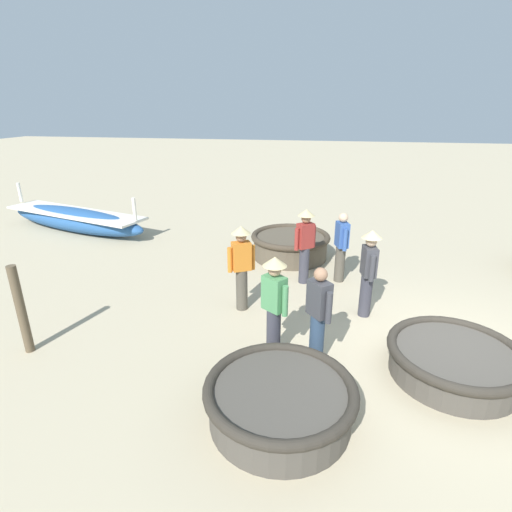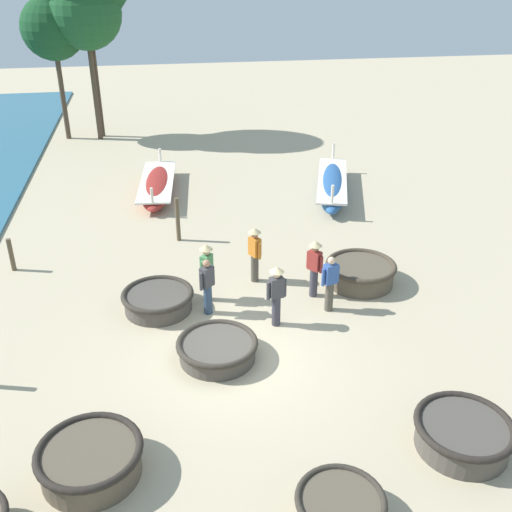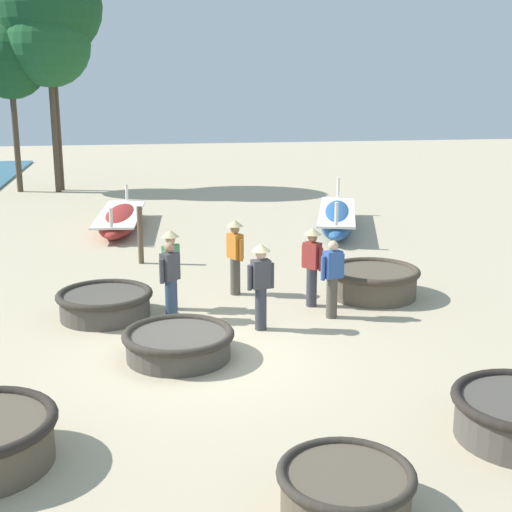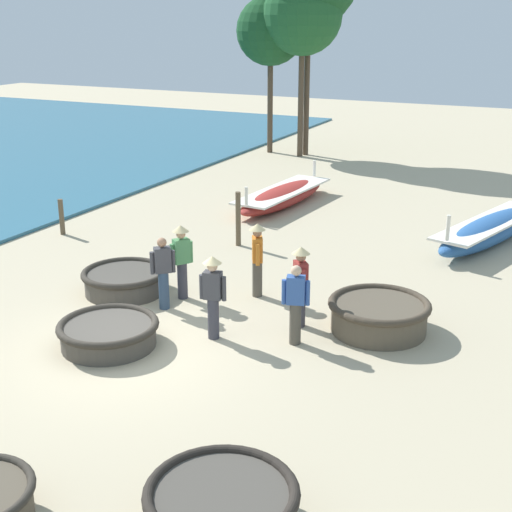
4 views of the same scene
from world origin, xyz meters
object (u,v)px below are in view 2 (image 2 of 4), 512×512
Objects in this scene: coracle_far_right at (463,433)px; fisherman_by_coracle at (255,251)px; mooring_post_shoreline at (178,219)px; mooring_post_inland at (11,255)px; fisherman_standing_left at (314,265)px; fisherman_standing_right at (207,269)px; fisherman_crouching at (207,285)px; fisherman_with_hat at (276,292)px; long_boat_green_hull at (332,185)px; tree_left_mid at (85,14)px; coracle_upturned at (217,348)px; fisherman_hauling at (330,282)px; coracle_far_left at (360,272)px; coracle_beside_post at (340,508)px; coracle_center at (90,459)px; tree_center at (53,29)px; coracle_tilted at (158,300)px; long_boat_blue_hull at (157,185)px.

coracle_far_right is 7.60m from fisherman_by_coracle.
coracle_far_right is 11.20m from mooring_post_shoreline.
fisherman_standing_left is at bearing -18.74° from mooring_post_inland.
fisherman_standing_right reaches higher than fisherman_crouching.
fisherman_with_hat reaches higher than mooring_post_inland.
long_boat_green_hull is 14.26m from tree_left_mid.
fisherman_by_coracle is (1.44, 3.46, 0.69)m from coracle_upturned.
fisherman_crouching is at bearing 128.33° from coracle_far_right.
coracle_upturned is 2.10m from fisherman_with_hat.
coracle_far_left is at bearing 44.36° from fisherman_hauling.
coracle_beside_post is 0.92× the size of fisherman_standing_right.
fisherman_hauling is (5.74, 4.70, 0.49)m from coracle_center.
fisherman_with_hat is at bearing -68.51° from tree_center.
long_boat_green_hull is (1.09, 6.84, 0.02)m from coracle_far_left.
mooring_post_inland is at bearing -158.02° from long_boat_green_hull.
coracle_center is 9.81m from mooring_post_shoreline.
coracle_tilted is 18.03m from tree_center.
coracle_beside_post is at bearing -90.63° from fisherman_with_hat.
tree_left_mid reaches higher than fisherman_by_coracle.
fisherman_standing_left is at bearing 0.39° from coracle_tilted.
coracle_upturned is at bearing -144.41° from fisherman_with_hat.
fisherman_by_coracle is at bearing -14.36° from mooring_post_inland.
coracle_far_right is 6.13m from fisherman_standing_left.
fisherman_with_hat and fisherman_standing_left have the same top height.
long_boat_green_hull is at bearing 54.49° from fisherman_crouching.
tree_left_mid is (-5.53, 17.77, 4.89)m from fisherman_with_hat.
fisherman_standing_left is (2.88, -0.25, 0.00)m from fisherman_standing_right.
long_boat_blue_hull is at bearing 96.31° from coracle_upturned.
coracle_far_right is at bearing -59.97° from fisherman_with_hat.
fisherman_hauling is (1.57, 6.38, 0.55)m from coracle_beside_post.
coracle_far_right is at bearing -63.92° from mooring_post_shoreline.
coracle_tilted is 1.14× the size of fisherman_standing_left.
fisherman_standing_left is (-1.43, 5.93, 0.62)m from coracle_far_right.
fisherman_crouching is (-4.36, 5.52, 0.50)m from coracle_far_right.
mooring_post_inland is at bearing 125.26° from coracle_beside_post.
coracle_beside_post is 25.47m from tree_center.
coracle_far_right is 0.37× the size of long_boat_blue_hull.
coracle_tilted is 0.35× the size of long_boat_green_hull.
coracle_tilted is (1.29, 5.44, -0.05)m from coracle_center.
fisherman_hauling reaches higher than coracle_tilted.
mooring_post_shoreline is 0.22× the size of tree_center.
tree_left_mid is at bearing 102.91° from fisherman_crouching.
long_boat_blue_hull is at bearing 169.81° from long_boat_green_hull.
fisherman_with_hat reaches higher than long_boat_blue_hull.
fisherman_hauling is 19.34m from tree_left_mid.
mooring_post_shoreline is (-2.14, 11.28, 0.45)m from coracle_beside_post.
coracle_far_left is at bearing 17.20° from fisherman_standing_left.
coracle_far_left is 1.31× the size of coracle_beside_post.
mooring_post_inland is at bearing 161.26° from fisherman_standing_left.
fisherman_hauling is 0.94× the size of fisherman_by_coracle.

